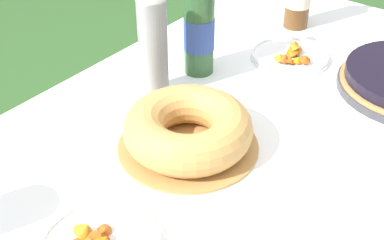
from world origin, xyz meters
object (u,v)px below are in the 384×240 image
at_px(bundt_cake, 188,129).
at_px(cider_bottle_green, 199,26).
at_px(cup_stack, 153,45).
at_px(snack_plate_far, 290,55).

relative_size(bundt_cake, cider_bottle_green, 0.89).
bearing_deg(cup_stack, cider_bottle_green, -8.84).
relative_size(bundt_cake, cup_stack, 1.17).
height_order(cup_stack, cider_bottle_green, cider_bottle_green).
bearing_deg(snack_plate_far, cup_stack, 152.64).
relative_size(cup_stack, cider_bottle_green, 0.76).
bearing_deg(bundt_cake, cider_bottle_green, 33.07).
xyz_separation_m(bundt_cake, cider_bottle_green, (0.28, 0.18, 0.09)).
bearing_deg(cup_stack, snack_plate_far, -27.36).
height_order(cider_bottle_green, snack_plate_far, cider_bottle_green).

